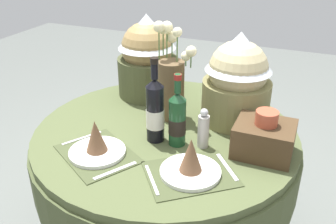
{
  "coord_description": "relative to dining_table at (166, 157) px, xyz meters",
  "views": [
    {
      "loc": [
        0.61,
        -1.42,
        1.62
      ],
      "look_at": [
        0.0,
        0.03,
        0.82
      ],
      "focal_mm": 39.95,
      "sensor_mm": 36.0,
      "label": 1
    }
  ],
  "objects": [
    {
      "name": "place_setting_left",
      "position": [
        -0.18,
        -0.31,
        0.2
      ],
      "size": [
        0.43,
        0.4,
        0.16
      ],
      "color": "#41492B",
      "rests_on": "dining_table"
    },
    {
      "name": "pepper_mill",
      "position": [
        0.21,
        -0.07,
        0.24
      ],
      "size": [
        0.05,
        0.05,
        0.18
      ],
      "color": "#B7B2AD",
      "rests_on": "dining_table"
    },
    {
      "name": "woven_basket_side_right",
      "position": [
        0.46,
        -0.03,
        0.23
      ],
      "size": [
        0.24,
        0.21,
        0.2
      ],
      "color": "#47331E",
      "rests_on": "dining_table"
    },
    {
      "name": "dining_table",
      "position": [
        0.0,
        0.0,
        0.0
      ],
      "size": [
        1.27,
        1.27,
        0.74
      ],
      "color": "#4C5633",
      "rests_on": "ground"
    },
    {
      "name": "place_setting_right",
      "position": [
        0.23,
        -0.29,
        0.2
      ],
      "size": [
        0.43,
        0.41,
        0.16
      ],
      "color": "#41492B",
      "rests_on": "dining_table"
    },
    {
      "name": "flower_vase",
      "position": [
        -0.03,
        0.14,
        0.34
      ],
      "size": [
        0.24,
        0.17,
        0.48
      ],
      "color": "brown",
      "rests_on": "dining_table"
    },
    {
      "name": "wine_bottle_centre",
      "position": [
        -0.01,
        -0.1,
        0.3
      ],
      "size": [
        0.08,
        0.08,
        0.39
      ],
      "color": "black",
      "rests_on": "dining_table"
    },
    {
      "name": "wine_bottle_left",
      "position": [
        0.1,
        -0.09,
        0.28
      ],
      "size": [
        0.08,
        0.08,
        0.33
      ],
      "color": "#194223",
      "rests_on": "dining_table"
    },
    {
      "name": "gift_tub_back_left",
      "position": [
        -0.26,
        0.35,
        0.39
      ],
      "size": [
        0.33,
        0.33,
        0.46
      ],
      "color": "#474C2D",
      "rests_on": "dining_table"
    },
    {
      "name": "gift_tub_back_right",
      "position": [
        0.28,
        0.23,
        0.39
      ],
      "size": [
        0.33,
        0.33,
        0.44
      ],
      "color": "olive",
      "rests_on": "dining_table"
    }
  ]
}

